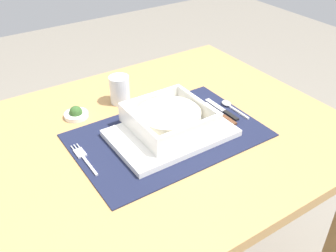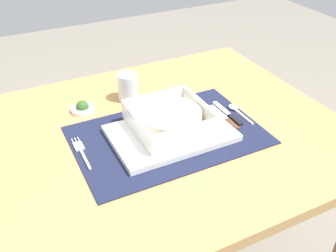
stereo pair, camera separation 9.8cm
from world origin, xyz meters
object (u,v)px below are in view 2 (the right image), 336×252
fork (81,150)px  spoon (235,109)px  dining_table (156,160)px  porridge_bowl (170,119)px  bread_knife (226,119)px  condiment_saucer (83,108)px  butter_knife (229,114)px  drinking_glass (127,88)px

fork → spoon: size_ratio=1.24×
dining_table → porridge_bowl: porridge_bowl is taller
dining_table → bread_knife: bearing=-11.0°
dining_table → bread_knife: size_ratio=7.52×
bread_knife → condiment_saucer: condiment_saucer is taller
fork → butter_knife: size_ratio=1.00×
drinking_glass → butter_knife: bearing=-44.6°
drinking_glass → porridge_bowl: bearing=-80.8°
fork → butter_knife: 0.42m
drinking_glass → condiment_saucer: size_ratio=1.23×
bread_knife → drinking_glass: bearing=132.3°
porridge_bowl → fork: (-0.23, 0.02, -0.04)m
fork → spoon: 0.45m
porridge_bowl → drinking_glass: bearing=99.2°
drinking_glass → condiment_saucer: (-0.14, -0.01, -0.03)m
drinking_glass → dining_table: bearing=-89.7°
drinking_glass → condiment_saucer: bearing=-177.5°
condiment_saucer → drinking_glass: bearing=2.5°
drinking_glass → bread_knife: bearing=-49.2°
fork → butter_knife: (0.42, -0.03, 0.00)m
porridge_bowl → drinking_glass: (-0.03, 0.21, -0.00)m
drinking_glass → condiment_saucer: drinking_glass is taller
fork → porridge_bowl: bearing=-0.7°
bread_knife → dining_table: bearing=170.4°
butter_knife → condiment_saucer: 0.42m
dining_table → condiment_saucer: size_ratio=14.92×
butter_knife → condiment_saucer: condiment_saucer is taller
butter_knife → spoon: bearing=18.3°
dining_table → porridge_bowl: bearing=-31.3°
bread_knife → drinking_glass: 0.30m
condiment_saucer → porridge_bowl: bearing=-49.5°
fork → spoon: spoon is taller
spoon → butter_knife: spoon is taller
bread_knife → spoon: bearing=30.0°
bread_knife → condiment_saucer: 0.41m
bread_knife → drinking_glass: (-0.20, 0.23, 0.03)m
condiment_saucer → fork: bearing=-107.7°
condiment_saucer → butter_knife: bearing=-30.2°
dining_table → fork: bearing=179.6°
spoon → drinking_glass: bearing=144.2°
porridge_bowl → fork: 0.24m
spoon → drinking_glass: 0.32m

